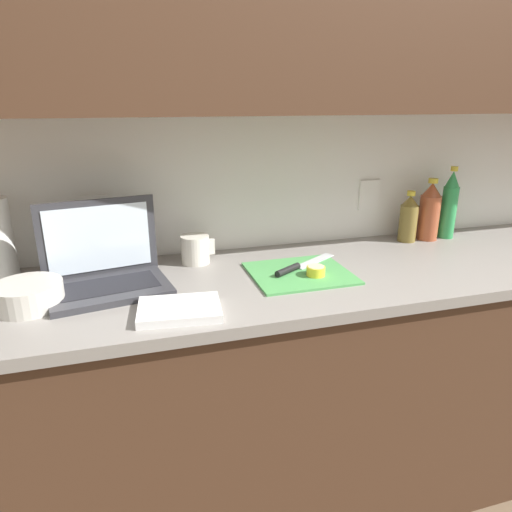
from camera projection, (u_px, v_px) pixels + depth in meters
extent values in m
plane|color=brown|center=(330.00, 479.00, 1.86)|extent=(12.00, 12.00, 0.00)
cube|color=white|center=(309.00, 145.00, 1.75)|extent=(5.20, 0.06, 2.60)
cube|color=white|center=(96.00, 212.00, 1.57)|extent=(0.09, 0.01, 0.12)
cube|color=white|center=(369.00, 195.00, 1.86)|extent=(0.09, 0.01, 0.12)
cube|color=#472D1E|center=(336.00, 386.00, 1.72)|extent=(2.39, 0.59, 0.88)
cube|color=gray|center=(343.00, 273.00, 1.57)|extent=(2.47, 0.63, 0.03)
cube|color=#333338|center=(109.00, 289.00, 1.37)|extent=(0.38, 0.30, 0.02)
cube|color=black|center=(109.00, 285.00, 1.37)|extent=(0.30, 0.19, 0.00)
cube|color=#333338|center=(99.00, 238.00, 1.43)|extent=(0.35, 0.07, 0.25)
cube|color=silver|center=(99.00, 239.00, 1.42)|extent=(0.31, 0.06, 0.21)
cube|color=#4C9E51|center=(300.00, 273.00, 1.51)|extent=(0.32, 0.29, 0.01)
cube|color=silver|center=(314.00, 261.00, 1.60)|extent=(0.18, 0.13, 0.00)
cylinder|color=black|center=(288.00, 270.00, 1.49)|extent=(0.11, 0.08, 0.02)
cylinder|color=yellow|center=(316.00, 271.00, 1.47)|extent=(0.06, 0.06, 0.03)
cylinder|color=#F4EAA3|center=(316.00, 266.00, 1.47)|extent=(0.05, 0.05, 0.00)
cylinder|color=#2D934C|center=(448.00, 212.00, 1.88)|extent=(0.06, 0.06, 0.21)
cone|color=#2D934C|center=(453.00, 179.00, 1.84)|extent=(0.06, 0.06, 0.06)
cylinder|color=gold|center=(454.00, 169.00, 1.82)|extent=(0.03, 0.03, 0.02)
cylinder|color=#A34C2D|center=(429.00, 218.00, 1.86)|extent=(0.08, 0.08, 0.18)
cone|color=#A34C2D|center=(432.00, 189.00, 1.82)|extent=(0.07, 0.07, 0.05)
cylinder|color=gold|center=(433.00, 181.00, 1.81)|extent=(0.04, 0.04, 0.02)
cylinder|color=olive|center=(408.00, 223.00, 1.84)|extent=(0.07, 0.07, 0.15)
cone|color=olive|center=(411.00, 200.00, 1.81)|extent=(0.06, 0.06, 0.04)
cylinder|color=gold|center=(411.00, 193.00, 1.80)|extent=(0.03, 0.03, 0.02)
cylinder|color=silver|center=(195.00, 249.00, 1.60)|extent=(0.10, 0.10, 0.10)
cube|color=silver|center=(212.00, 246.00, 1.61)|extent=(0.02, 0.01, 0.06)
cylinder|color=beige|center=(28.00, 295.00, 1.26)|extent=(0.19, 0.19, 0.07)
cube|color=white|center=(179.00, 310.00, 1.23)|extent=(0.24, 0.18, 0.02)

